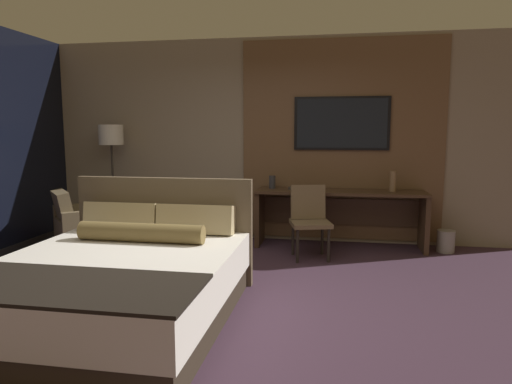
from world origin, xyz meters
TOP-DOWN VIEW (x-y plane):
  - ground_plane at (0.00, 0.00)m, footprint 16.00×16.00m
  - wall_back_tv_panel at (0.17, 2.59)m, footprint 7.20×0.09m
  - bed at (-0.64, -0.43)m, footprint 1.82×2.19m
  - desk at (1.13, 2.30)m, footprint 2.19×0.55m
  - tv at (1.13, 2.52)m, footprint 1.27×0.04m
  - desk_chair at (0.77, 1.72)m, footprint 0.55×0.55m
  - armchair_by_window at (-2.09, 1.50)m, footprint 1.00×1.00m
  - floor_lamp at (-2.06, 2.25)m, footprint 0.34×0.34m
  - vase_tall at (1.80, 2.27)m, footprint 0.08×0.08m
  - vase_short at (0.22, 2.33)m, footprint 0.09×0.09m
  - book at (0.57, 2.29)m, footprint 0.24×0.18m
  - waste_bin at (2.47, 2.23)m, footprint 0.22×0.22m

SIDE VIEW (x-z plane):
  - ground_plane at x=0.00m, z-range 0.00..0.00m
  - waste_bin at x=2.47m, z-range 0.00..0.28m
  - armchair_by_window at x=-2.09m, z-range -0.12..0.68m
  - bed at x=-0.64m, z-range -0.22..0.85m
  - desk_chair at x=0.77m, z-range 0.08..0.96m
  - desk at x=1.13m, z-range 0.15..0.91m
  - book at x=0.57m, z-range 0.76..0.79m
  - vase_short at x=0.22m, z-range 0.76..0.93m
  - vase_tall at x=1.80m, z-range 0.76..1.02m
  - floor_lamp at x=-2.06m, z-range 0.54..2.16m
  - wall_back_tv_panel at x=0.17m, z-range 0.00..2.80m
  - tv at x=1.13m, z-range 1.28..1.99m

